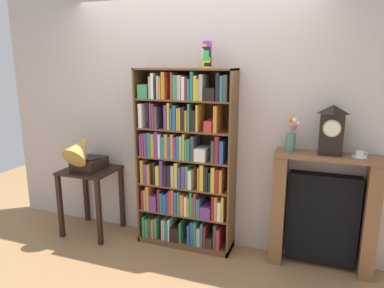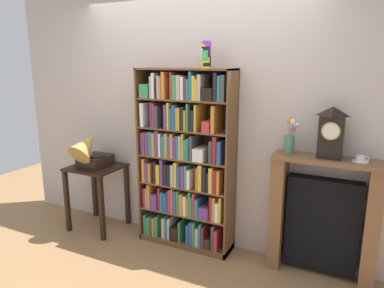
{
  "view_description": "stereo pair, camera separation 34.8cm",
  "coord_description": "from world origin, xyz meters",
  "px_view_note": "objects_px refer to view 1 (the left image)",
  "views": [
    {
      "loc": [
        1.23,
        -3.05,
        1.89
      ],
      "look_at": [
        0.07,
        0.14,
        1.09
      ],
      "focal_mm": 32.96,
      "sensor_mm": 36.0,
      "label": 1
    },
    {
      "loc": [
        1.55,
        -2.91,
        1.89
      ],
      "look_at": [
        0.07,
        0.14,
        1.09
      ],
      "focal_mm": 32.96,
      "sensor_mm": 36.0,
      "label": 2
    }
  ],
  "objects_px": {
    "cup_stack": "(207,55)",
    "gramophone": "(84,153)",
    "flower_vase": "(291,138)",
    "teacup_with_saucer": "(360,155)",
    "side_table_left": "(91,185)",
    "mantel_clock": "(332,130)",
    "fireplace_mantel": "(323,213)",
    "bookshelf": "(184,165)"
  },
  "relations": [
    {
      "from": "gramophone",
      "to": "flower_vase",
      "type": "xyz_separation_m",
      "value": [
        2.09,
        0.21,
        0.28
      ]
    },
    {
      "from": "bookshelf",
      "to": "mantel_clock",
      "type": "xyz_separation_m",
      "value": [
        1.35,
        0.03,
        0.44
      ]
    },
    {
      "from": "gramophone",
      "to": "teacup_with_saucer",
      "type": "xyz_separation_m",
      "value": [
        2.66,
        0.21,
        0.18
      ]
    },
    {
      "from": "bookshelf",
      "to": "mantel_clock",
      "type": "relative_size",
      "value": 4.19
    },
    {
      "from": "gramophone",
      "to": "side_table_left",
      "type": "bearing_deg",
      "value": 90.0
    },
    {
      "from": "side_table_left",
      "to": "teacup_with_saucer",
      "type": "distance_m",
      "value": 2.73
    },
    {
      "from": "gramophone",
      "to": "fireplace_mantel",
      "type": "height_order",
      "value": "gramophone"
    },
    {
      "from": "fireplace_mantel",
      "to": "teacup_with_saucer",
      "type": "height_order",
      "value": "teacup_with_saucer"
    },
    {
      "from": "gramophone",
      "to": "flower_vase",
      "type": "height_order",
      "value": "flower_vase"
    },
    {
      "from": "gramophone",
      "to": "mantel_clock",
      "type": "relative_size",
      "value": 1.13
    },
    {
      "from": "cup_stack",
      "to": "gramophone",
      "type": "distance_m",
      "value": 1.66
    },
    {
      "from": "bookshelf",
      "to": "flower_vase",
      "type": "bearing_deg",
      "value": 1.53
    },
    {
      "from": "flower_vase",
      "to": "teacup_with_saucer",
      "type": "relative_size",
      "value": 2.49
    },
    {
      "from": "teacup_with_saucer",
      "to": "gramophone",
      "type": "bearing_deg",
      "value": -175.55
    },
    {
      "from": "cup_stack",
      "to": "fireplace_mantel",
      "type": "relative_size",
      "value": 0.22
    },
    {
      "from": "gramophone",
      "to": "mantel_clock",
      "type": "bearing_deg",
      "value": 4.84
    },
    {
      "from": "side_table_left",
      "to": "gramophone",
      "type": "distance_m",
      "value": 0.39
    },
    {
      "from": "mantel_clock",
      "to": "gramophone",
      "type": "bearing_deg",
      "value": -175.16
    },
    {
      "from": "teacup_with_saucer",
      "to": "cup_stack",
      "type": "bearing_deg",
      "value": -179.03
    },
    {
      "from": "flower_vase",
      "to": "side_table_left",
      "type": "bearing_deg",
      "value": -176.51
    },
    {
      "from": "bookshelf",
      "to": "teacup_with_saucer",
      "type": "xyz_separation_m",
      "value": [
        1.59,
        0.03,
        0.25
      ]
    },
    {
      "from": "flower_vase",
      "to": "mantel_clock",
      "type": "bearing_deg",
      "value": -0.22
    },
    {
      "from": "bookshelf",
      "to": "side_table_left",
      "type": "height_order",
      "value": "bookshelf"
    },
    {
      "from": "cup_stack",
      "to": "gramophone",
      "type": "xyz_separation_m",
      "value": [
        -1.3,
        -0.18,
        -1.01
      ]
    },
    {
      "from": "bookshelf",
      "to": "teacup_with_saucer",
      "type": "bearing_deg",
      "value": 1.02
    },
    {
      "from": "mantel_clock",
      "to": "flower_vase",
      "type": "xyz_separation_m",
      "value": [
        -0.33,
        0.0,
        -0.1
      ]
    },
    {
      "from": "bookshelf",
      "to": "mantel_clock",
      "type": "height_order",
      "value": "bookshelf"
    },
    {
      "from": "fireplace_mantel",
      "to": "gramophone",
      "type": "bearing_deg",
      "value": -174.63
    },
    {
      "from": "bookshelf",
      "to": "side_table_left",
      "type": "xyz_separation_m",
      "value": [
        -1.07,
        -0.1,
        -0.31
      ]
    },
    {
      "from": "side_table_left",
      "to": "teacup_with_saucer",
      "type": "relative_size",
      "value": 5.8
    },
    {
      "from": "flower_vase",
      "to": "teacup_with_saucer",
      "type": "bearing_deg",
      "value": 0.11
    },
    {
      "from": "fireplace_mantel",
      "to": "mantel_clock",
      "type": "distance_m",
      "value": 0.78
    },
    {
      "from": "teacup_with_saucer",
      "to": "mantel_clock",
      "type": "bearing_deg",
      "value": -179.44
    },
    {
      "from": "cup_stack",
      "to": "bookshelf",
      "type": "bearing_deg",
      "value": -178.69
    },
    {
      "from": "gramophone",
      "to": "fireplace_mantel",
      "type": "xyz_separation_m",
      "value": [
        2.41,
        0.23,
        -0.4
      ]
    },
    {
      "from": "side_table_left",
      "to": "fireplace_mantel",
      "type": "bearing_deg",
      "value": 3.51
    },
    {
      "from": "cup_stack",
      "to": "gramophone",
      "type": "height_order",
      "value": "cup_stack"
    },
    {
      "from": "mantel_clock",
      "to": "teacup_with_saucer",
      "type": "height_order",
      "value": "mantel_clock"
    },
    {
      "from": "bookshelf",
      "to": "flower_vase",
      "type": "height_order",
      "value": "bookshelf"
    },
    {
      "from": "gramophone",
      "to": "teacup_with_saucer",
      "type": "relative_size",
      "value": 3.84
    },
    {
      "from": "fireplace_mantel",
      "to": "bookshelf",
      "type": "bearing_deg",
      "value": -177.96
    },
    {
      "from": "mantel_clock",
      "to": "flower_vase",
      "type": "relative_size",
      "value": 1.37
    }
  ]
}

